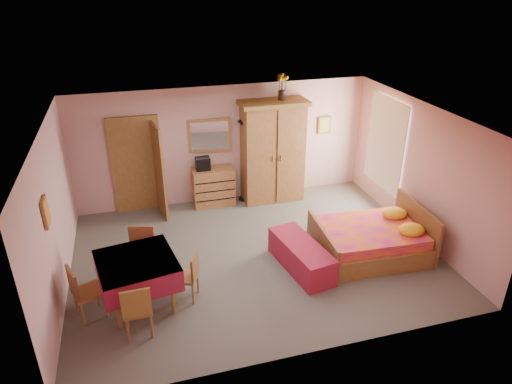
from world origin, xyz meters
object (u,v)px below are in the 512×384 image
object	(u,v)px
chair_north	(141,257)
chair_west	(88,291)
sunflower_vase	(282,87)
chair_east	(185,276)
stereo	(203,164)
dining_table	(139,283)
wall_mirror	(210,135)
chest_of_drawers	(214,187)
bed	(370,232)
wardrobe	(272,152)
bench	(301,256)
chair_south	(137,308)
floor_lamp	(243,162)

from	to	relation	value
chair_north	chair_west	bearing A→B (deg)	56.93
sunflower_vase	chair_east	world-z (taller)	sunflower_vase
chair_north	chair_east	distance (m)	0.92
stereo	dining_table	distance (m)	3.50
wall_mirror	chair_north	bearing A→B (deg)	-118.42
chest_of_drawers	dining_table	size ratio (longest dim) A/B	0.80
wall_mirror	chair_west	size ratio (longest dim) A/B	1.02
stereo	chest_of_drawers	bearing A→B (deg)	-1.64
bed	chair_west	bearing A→B (deg)	-172.19
chest_of_drawers	sunflower_vase	distance (m)	2.63
wardrobe	bench	world-z (taller)	wardrobe
sunflower_vase	chair_north	distance (m)	4.53
bench	chair_east	distance (m)	2.08
chest_of_drawers	chair_west	size ratio (longest dim) A/B	1.00
wall_mirror	chair_east	bearing A→B (deg)	-103.46
sunflower_vase	chair_west	xyz separation A→B (m)	(-4.03, -3.08, -2.11)
chair_west	wardrobe	bearing A→B (deg)	107.38
bed	dining_table	bearing A→B (deg)	-172.28
chair_south	chair_east	xyz separation A→B (m)	(0.76, 0.61, -0.04)
sunflower_vase	bench	xyz separation A→B (m)	(-0.54, -2.78, -2.32)
bed	stereo	bearing A→B (deg)	136.29
bed	bench	distance (m)	1.39
wall_mirror	dining_table	world-z (taller)	wall_mirror
stereo	wardrobe	size ratio (longest dim) A/B	0.13
chair_west	sunflower_vase	bearing A→B (deg)	106.14
sunflower_vase	bench	size ratio (longest dim) A/B	0.37
bench	chair_north	size ratio (longest dim) A/B	1.58
chest_of_drawers	dining_table	world-z (taller)	chest_of_drawers
sunflower_vase	bed	xyz separation A→B (m)	(0.84, -2.69, -2.12)
floor_lamp	chair_south	xyz separation A→B (m)	(-2.52, -3.73, -0.49)
wardrobe	chair_west	world-z (taller)	wardrobe
wall_mirror	bed	world-z (taller)	wall_mirror
bench	bed	bearing A→B (deg)	3.85
chair_south	bed	bearing A→B (deg)	12.16
wall_mirror	bed	bearing A→B (deg)	-47.04
chair_south	chair_north	world-z (taller)	chair_north
chair_west	chair_east	distance (m)	1.45
floor_lamp	bed	world-z (taller)	floor_lamp
chest_of_drawers	stereo	size ratio (longest dim) A/B	3.00
chest_of_drawers	bed	bearing A→B (deg)	-49.08
bed	chair_west	distance (m)	4.89
chest_of_drawers	chair_south	bearing A→B (deg)	-116.02
chair_west	bench	bearing A→B (deg)	73.66
sunflower_vase	dining_table	distance (m)	4.96
chest_of_drawers	wall_mirror	xyz separation A→B (m)	(-0.00, 0.21, 1.12)
wardrobe	bed	xyz separation A→B (m)	(1.02, -2.68, -0.70)
chest_of_drawers	stereo	world-z (taller)	stereo
floor_lamp	sunflower_vase	bearing A→B (deg)	-5.91
floor_lamp	wardrobe	bearing A→B (deg)	-8.57
bed	chair_east	size ratio (longest dim) A/B	2.36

